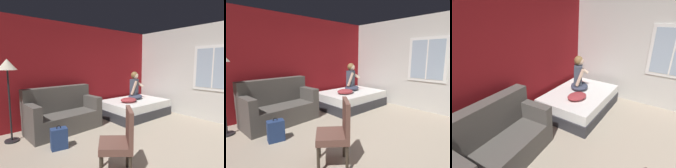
% 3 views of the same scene
% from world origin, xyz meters
% --- Properties ---
extents(ground_plane, '(40.00, 40.00, 0.00)m').
position_xyz_m(ground_plane, '(0.00, 0.00, 0.00)').
color(ground_plane, tan).
extents(wall_back_accent, '(10.74, 0.16, 2.70)m').
position_xyz_m(wall_back_accent, '(0.00, 3.02, 1.35)').
color(wall_back_accent, maroon).
rests_on(wall_back_accent, ground).
extents(wall_side_with_window, '(0.19, 7.29, 2.70)m').
position_xyz_m(wall_side_with_window, '(2.95, 0.00, 1.35)').
color(wall_side_with_window, silver).
rests_on(wall_side_with_window, ground).
extents(bed, '(1.97, 1.37, 0.48)m').
position_xyz_m(bed, '(1.64, 2.15, 0.24)').
color(bed, '#2D2D33').
rests_on(bed, ground).
extents(couch, '(1.76, 0.95, 1.04)m').
position_xyz_m(couch, '(-0.59, 2.40, 0.39)').
color(couch, '#514C47').
rests_on(couch, ground).
extents(side_chair, '(0.65, 0.65, 0.98)m').
position_xyz_m(side_chair, '(-0.69, 0.21, 0.53)').
color(side_chair, '#382D23').
rests_on(side_chair, ground).
extents(person_seated, '(0.66, 0.63, 0.88)m').
position_xyz_m(person_seated, '(1.80, 2.29, 0.84)').
color(person_seated, '#383D51').
rests_on(person_seated, bed).
extents(backpack, '(0.33, 0.28, 0.46)m').
position_xyz_m(backpack, '(-1.05, 1.54, 0.19)').
color(backpack, navy).
rests_on(backpack, ground).
extents(throw_pillow, '(0.57, 0.49, 0.14)m').
position_xyz_m(throw_pillow, '(1.27, 2.03, 0.55)').
color(throw_pillow, '#993338').
rests_on(throw_pillow, bed).
extents(cell_phone, '(0.15, 0.07, 0.01)m').
position_xyz_m(cell_phone, '(1.50, 1.99, 0.48)').
color(cell_phone, black).
rests_on(cell_phone, bed).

